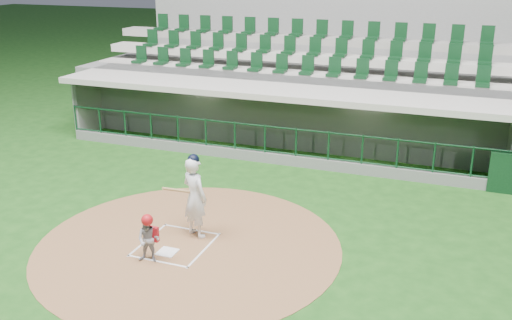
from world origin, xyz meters
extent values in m
plane|color=#174513|center=(0.00, 0.00, 0.00)|extent=(120.00, 120.00, 0.00)
cylinder|color=brown|center=(0.30, -0.20, 0.01)|extent=(7.20, 7.20, 0.01)
cube|color=white|center=(0.00, -0.70, 0.02)|extent=(0.43, 0.43, 0.02)
cube|color=silver|center=(-0.75, -0.30, 0.02)|extent=(0.05, 1.80, 0.01)
cube|color=white|center=(0.75, -0.30, 0.02)|extent=(0.05, 1.80, 0.01)
cube|color=white|center=(0.00, 0.55, 0.02)|extent=(1.55, 0.05, 0.01)
cube|color=white|center=(0.00, -1.15, 0.02)|extent=(1.55, 0.05, 0.01)
cube|color=slate|center=(0.00, 7.50, -0.55)|extent=(15.00, 3.00, 0.10)
cube|color=slate|center=(0.00, 9.10, 0.85)|extent=(15.00, 0.20, 2.70)
cube|color=#A7A394|center=(0.00, 8.98, 1.10)|extent=(13.50, 0.04, 0.90)
cube|color=slate|center=(-7.50, 7.50, 0.85)|extent=(0.20, 3.00, 2.70)
cube|color=slate|center=(7.50, 7.50, 0.85)|extent=(0.20, 3.00, 2.70)
cube|color=#A9A398|center=(0.00, 7.25, 2.30)|extent=(15.40, 3.50, 0.20)
cube|color=slate|center=(0.00, 5.95, 0.15)|extent=(15.00, 0.15, 0.40)
cube|color=black|center=(0.00, 5.95, 1.73)|extent=(15.00, 0.01, 0.95)
cube|color=brown|center=(0.00, 8.55, -0.28)|extent=(12.75, 0.40, 0.45)
cube|color=white|center=(-3.00, 7.50, 2.17)|extent=(1.30, 0.35, 0.04)
cube|color=white|center=(3.00, 7.50, 2.17)|extent=(1.30, 0.35, 0.04)
imported|color=#B41513|center=(-4.66, 8.51, 0.29)|extent=(1.14, 0.84, 1.58)
imported|color=#AF1214|center=(-1.53, 8.39, 0.28)|extent=(0.99, 0.63, 1.57)
imported|color=maroon|center=(2.29, 8.50, 0.39)|extent=(1.02, 0.87, 1.77)
imported|color=#B3131A|center=(4.80, 8.45, 0.37)|extent=(1.69, 1.08, 1.75)
cube|color=slate|center=(0.00, 10.75, 1.15)|extent=(17.00, 6.50, 2.50)
cube|color=#ACA59B|center=(0.00, 9.25, 2.30)|extent=(16.60, 0.95, 0.30)
cube|color=#AFAA9E|center=(0.00, 10.20, 2.85)|extent=(16.60, 0.95, 0.30)
cube|color=gray|center=(0.00, 11.15, 3.40)|extent=(16.60, 0.95, 0.30)
cube|color=slate|center=(0.00, 14.10, 2.53)|extent=(17.00, 0.25, 5.05)
imported|color=white|center=(0.24, 0.33, 1.02)|extent=(0.87, 0.74, 2.02)
sphere|color=black|center=(0.24, 0.33, 1.97)|extent=(0.28, 0.28, 0.28)
cylinder|color=#B08450|center=(-0.01, 0.08, 1.25)|extent=(0.58, 0.79, 0.39)
imported|color=#97979D|center=(-0.17, -1.19, 0.54)|extent=(0.58, 0.49, 1.06)
sphere|color=#B61319|center=(-0.17, -1.19, 1.03)|extent=(0.26, 0.26, 0.26)
cube|color=#B1131D|center=(-0.17, -1.04, 0.62)|extent=(0.32, 0.10, 0.35)
camera|label=1|loc=(6.02, -10.91, 6.39)|focal=40.00mm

